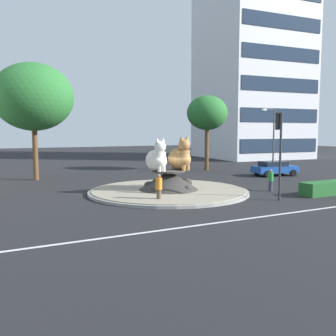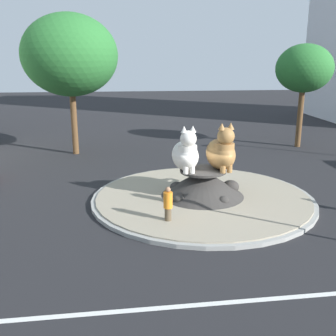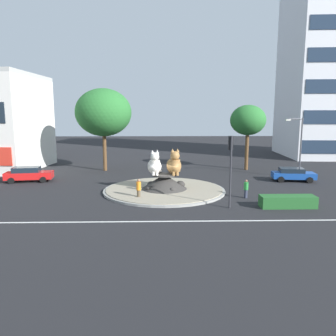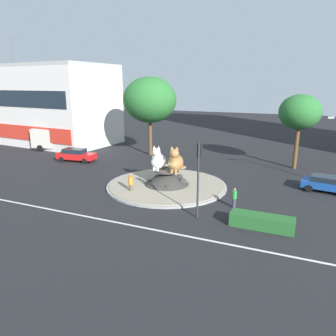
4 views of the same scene
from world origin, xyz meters
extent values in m
plane|color=black|center=(0.00, 0.00, 0.00)|extent=(160.00, 160.00, 0.00)
cube|color=silver|center=(0.00, -8.66, 0.00)|extent=(112.00, 0.20, 0.01)
cylinder|color=gray|center=(0.00, 0.00, 0.09)|extent=(11.16, 11.16, 0.18)
cylinder|color=gray|center=(0.00, 0.00, 0.21)|extent=(10.72, 10.72, 0.06)
cone|color=#33302D|center=(0.00, 0.00, 0.92)|extent=(4.17, 4.17, 1.35)
cylinder|color=#33302D|center=(0.00, 0.00, 1.53)|extent=(2.29, 2.29, 0.12)
ellipsoid|color=#33302D|center=(1.50, 0.11, 0.59)|extent=(0.86, 0.78, 0.69)
ellipsoid|color=#33302D|center=(0.59, 1.82, 0.51)|extent=(0.66, 0.64, 0.53)
ellipsoid|color=#33302D|center=(-1.22, 0.59, 0.53)|extent=(0.71, 0.71, 0.57)
ellipsoid|color=#33302D|center=(-1.37, -0.92, 0.49)|extent=(0.63, 0.62, 0.50)
ellipsoid|color=#33302D|center=(0.69, -1.47, 0.45)|extent=(0.52, 0.46, 0.42)
ellipsoid|color=silver|center=(-0.89, 0.13, 2.31)|extent=(1.43, 2.08, 1.44)
cylinder|color=silver|center=(-0.85, -0.26, 2.47)|extent=(1.02, 1.02, 0.90)
sphere|color=silver|center=(-0.84, -0.41, 3.25)|extent=(0.79, 0.79, 0.79)
torus|color=silver|center=(-0.64, 0.96, 1.73)|extent=(1.08, 1.08, 0.18)
cone|color=silver|center=(-0.62, -0.39, 3.71)|extent=(0.35, 0.35, 0.32)
cone|color=silver|center=(-1.05, -0.43, 3.71)|extent=(0.35, 0.35, 0.32)
cylinder|color=silver|center=(-0.66, -0.57, 1.77)|extent=(0.25, 0.25, 0.36)
cylinder|color=silver|center=(-0.98, -0.60, 1.77)|extent=(0.25, 0.25, 0.36)
ellipsoid|color=#9E703D|center=(0.89, 0.05, 2.35)|extent=(1.60, 2.25, 1.52)
cylinder|color=#9E703D|center=(0.95, -0.36, 2.52)|extent=(1.11, 1.11, 0.95)
sphere|color=#9E703D|center=(0.97, -0.51, 3.35)|extent=(0.83, 0.83, 0.83)
torus|color=#9E703D|center=(1.11, 0.95, 1.74)|extent=(1.04, 1.04, 0.19)
cone|color=#9E703D|center=(1.19, -0.48, 3.83)|extent=(0.38, 0.38, 0.34)
cone|color=#9E703D|center=(0.74, -0.54, 3.83)|extent=(0.38, 0.38, 0.34)
cylinder|color=#9E703D|center=(1.16, -0.67, 1.78)|extent=(0.27, 0.27, 0.38)
cylinder|color=#9E703D|center=(0.82, -0.72, 1.78)|extent=(0.27, 0.27, 0.38)
cylinder|color=#2D2D33|center=(4.85, -5.68, 2.72)|extent=(0.14, 0.14, 5.43)
cube|color=black|center=(4.84, -5.46, 4.91)|extent=(0.33, 0.25, 1.05)
sphere|color=red|center=(4.84, -5.38, 5.22)|extent=(0.18, 0.18, 0.18)
sphere|color=#392706|center=(4.84, -5.38, 4.91)|extent=(0.18, 0.18, 0.18)
sphere|color=black|center=(4.84, -5.38, 4.59)|extent=(0.18, 0.18, 0.18)
cube|color=silver|center=(28.51, 25.87, 15.57)|extent=(15.85, 16.19, 31.13)
cube|color=#235B28|center=(9.32, -5.57, 0.45)|extent=(4.17, 1.20, 0.90)
cylinder|color=brown|center=(10.73, 11.68, 2.28)|extent=(0.45, 0.45, 4.55)
ellipsoid|color=#286B2D|center=(10.73, 11.68, 6.34)|extent=(4.46, 4.46, 3.80)
cylinder|color=brown|center=(-7.35, 11.49, 2.26)|extent=(0.45, 0.45, 4.52)
ellipsoid|color=#286B2D|center=(-7.35, 11.49, 7.28)|extent=(6.90, 6.90, 5.87)
cylinder|color=#4C4C51|center=(15.20, 6.03, 3.32)|extent=(0.16, 0.16, 6.63)
cylinder|color=#4C4C51|center=(14.30, 5.78, 6.53)|extent=(1.83, 0.60, 0.10)
cube|color=silver|center=(13.40, 5.53, 6.43)|extent=(0.50, 0.24, 0.16)
cylinder|color=brown|center=(-2.16, -2.97, 0.40)|extent=(0.29, 0.29, 0.80)
cylinder|color=orange|center=(-2.16, -2.97, 1.15)|extent=(0.39, 0.39, 0.70)
sphere|color=#936B4C|center=(-2.16, -2.97, 1.62)|extent=(0.23, 0.23, 0.23)
cylinder|color=#33384C|center=(6.87, -2.72, 0.37)|extent=(0.28, 0.28, 0.73)
cylinder|color=#288C38|center=(6.87, -2.72, 1.05)|extent=(0.37, 0.37, 0.64)
sphere|color=#936B4C|center=(6.87, -2.72, 1.47)|extent=(0.21, 0.21, 0.21)
cube|color=red|center=(-14.20, 4.67, 0.68)|extent=(4.92, 2.37, 0.72)
cube|color=#19232D|center=(-14.43, 4.64, 1.30)|extent=(2.83, 1.88, 0.53)
cylinder|color=black|center=(-12.77, 5.75, 0.32)|extent=(0.66, 0.31, 0.64)
cylinder|color=black|center=(-12.53, 4.02, 0.32)|extent=(0.66, 0.31, 0.64)
cylinder|color=black|center=(-15.86, 5.32, 0.32)|extent=(0.66, 0.31, 0.64)
cylinder|color=black|center=(-15.62, 3.60, 0.32)|extent=(0.66, 0.31, 0.64)
cube|color=#19479E|center=(13.80, 4.23, 0.63)|extent=(4.56, 2.45, 0.62)
cube|color=#19232D|center=(13.58, 4.26, 1.18)|extent=(2.64, 1.95, 0.47)
cylinder|color=black|center=(15.35, 4.92, 0.32)|extent=(0.67, 0.31, 0.64)
cylinder|color=black|center=(15.08, 3.11, 0.32)|extent=(0.67, 0.31, 0.64)
cylinder|color=black|center=(12.52, 5.34, 0.32)|extent=(0.67, 0.31, 0.64)
cylinder|color=black|center=(12.25, 3.53, 0.32)|extent=(0.67, 0.31, 0.64)
cube|color=#B7AD99|center=(-18.51, 9.30, 1.45)|extent=(2.47, 2.53, 1.99)
cylinder|color=black|center=(-18.63, 10.39, 0.45)|extent=(0.94, 0.46, 0.90)
cylinder|color=black|center=(-18.24, 8.24, 0.45)|extent=(0.94, 0.46, 0.90)
camera|label=1|loc=(-11.58, -22.69, 4.27)|focal=39.28mm
camera|label=2|loc=(-4.20, -18.07, 6.70)|focal=41.12mm
camera|label=3|loc=(-0.38, -29.08, 6.92)|focal=34.45mm
camera|label=4|loc=(11.18, -25.74, 9.33)|focal=33.66mm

